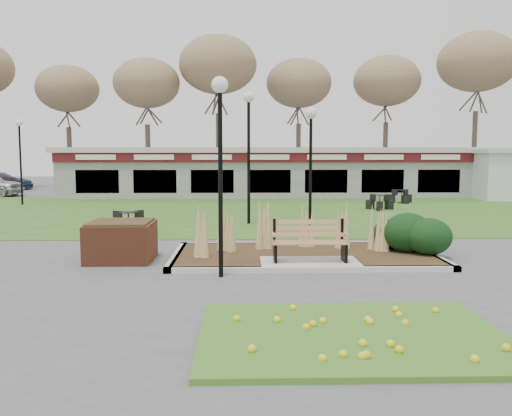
{
  "coord_description": "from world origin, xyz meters",
  "views": [
    {
      "loc": [
        -1.51,
        -11.82,
        2.54
      ],
      "look_at": [
        -1.16,
        2.0,
        1.15
      ],
      "focal_mm": 38.0,
      "sensor_mm": 36.0,
      "label": 1
    }
  ],
  "objects_px": {
    "lamp_post_mid_left": "(249,128)",
    "lamp_post_far_left": "(20,143)",
    "park_bench": "(309,240)",
    "lamp_post_near_left": "(220,132)",
    "food_pavilion": "(268,172)",
    "bistro_set_c": "(380,205)",
    "bistro_set_d": "(402,199)",
    "brick_planter": "(121,241)",
    "lamp_post_mid_right": "(311,145)",
    "service_hut": "(512,173)",
    "car_blue": "(1,181)",
    "bistro_set_a": "(129,227)"
  },
  "relations": [
    {
      "from": "lamp_post_mid_left",
      "to": "lamp_post_far_left",
      "type": "distance_m",
      "value": 13.54
    },
    {
      "from": "lamp_post_far_left",
      "to": "park_bench",
      "type": "bearing_deg",
      "value": -50.31
    },
    {
      "from": "lamp_post_near_left",
      "to": "lamp_post_mid_left",
      "type": "distance_m",
      "value": 8.48
    },
    {
      "from": "food_pavilion",
      "to": "bistro_set_c",
      "type": "relative_size",
      "value": 20.1
    },
    {
      "from": "park_bench",
      "to": "bistro_set_d",
      "type": "xyz_separation_m",
      "value": [
        6.69,
        15.51,
        -0.34
      ]
    },
    {
      "from": "lamp_post_near_left",
      "to": "lamp_post_mid_left",
      "type": "relative_size",
      "value": 0.86
    },
    {
      "from": "brick_planter",
      "to": "bistro_set_d",
      "type": "height_order",
      "value": "brick_planter"
    },
    {
      "from": "brick_planter",
      "to": "food_pavilion",
      "type": "relative_size",
      "value": 0.06
    },
    {
      "from": "lamp_post_near_left",
      "to": "lamp_post_mid_right",
      "type": "bearing_deg",
      "value": 60.63
    },
    {
      "from": "lamp_post_far_left",
      "to": "bistro_set_d",
      "type": "height_order",
      "value": "lamp_post_far_left"
    },
    {
      "from": "food_pavilion",
      "to": "service_hut",
      "type": "bearing_deg",
      "value": -8.27
    },
    {
      "from": "lamp_post_near_left",
      "to": "lamp_post_mid_right",
      "type": "relative_size",
      "value": 1.07
    },
    {
      "from": "service_hut",
      "to": "food_pavilion",
      "type": "bearing_deg",
      "value": 171.73
    },
    {
      "from": "park_bench",
      "to": "bistro_set_d",
      "type": "bearing_deg",
      "value": 66.66
    },
    {
      "from": "food_pavilion",
      "to": "lamp_post_mid_right",
      "type": "distance_m",
      "value": 16.62
    },
    {
      "from": "service_hut",
      "to": "car_blue",
      "type": "height_order",
      "value": "service_hut"
    },
    {
      "from": "lamp_post_far_left",
      "to": "bistro_set_d",
      "type": "relative_size",
      "value": 3.34
    },
    {
      "from": "bistro_set_d",
      "to": "bistro_set_c",
      "type": "bearing_deg",
      "value": -120.68
    },
    {
      "from": "lamp_post_far_left",
      "to": "food_pavilion",
      "type": "bearing_deg",
      "value": 20.62
    },
    {
      "from": "lamp_post_near_left",
      "to": "brick_planter",
      "type": "bearing_deg",
      "value": 143.63
    },
    {
      "from": "lamp_post_mid_right",
      "to": "bistro_set_a",
      "type": "bearing_deg",
      "value": 163.7
    },
    {
      "from": "food_pavilion",
      "to": "lamp_post_far_left",
      "type": "distance_m",
      "value": 13.42
    },
    {
      "from": "brick_planter",
      "to": "lamp_post_near_left",
      "type": "bearing_deg",
      "value": -36.37
    },
    {
      "from": "food_pavilion",
      "to": "car_blue",
      "type": "relative_size",
      "value": 5.73
    },
    {
      "from": "park_bench",
      "to": "lamp_post_far_left",
      "type": "distance_m",
      "value": 19.68
    },
    {
      "from": "lamp_post_near_left",
      "to": "bistro_set_d",
      "type": "relative_size",
      "value": 3.23
    },
    {
      "from": "brick_planter",
      "to": "lamp_post_mid_right",
      "type": "bearing_deg",
      "value": 26.53
    },
    {
      "from": "park_bench",
      "to": "lamp_post_mid_right",
      "type": "bearing_deg",
      "value": 82.62
    },
    {
      "from": "service_hut",
      "to": "bistro_set_c",
      "type": "bearing_deg",
      "value": -147.5
    },
    {
      "from": "brick_planter",
      "to": "bistro_set_c",
      "type": "distance_m",
      "value": 14.58
    },
    {
      "from": "bistro_set_d",
      "to": "bistro_set_a",
      "type": "bearing_deg",
      "value": -137.53
    },
    {
      "from": "service_hut",
      "to": "lamp_post_near_left",
      "type": "bearing_deg",
      "value": -129.42
    },
    {
      "from": "lamp_post_near_left",
      "to": "lamp_post_mid_right",
      "type": "xyz_separation_m",
      "value": [
        2.36,
        4.2,
        -0.19
      ]
    },
    {
      "from": "car_blue",
      "to": "lamp_post_far_left",
      "type": "bearing_deg",
      "value": -160.8
    },
    {
      "from": "lamp_post_mid_left",
      "to": "car_blue",
      "type": "xyz_separation_m",
      "value": [
        -17.37,
        19.36,
        -2.83
      ]
    },
    {
      "from": "food_pavilion",
      "to": "lamp_post_far_left",
      "type": "relative_size",
      "value": 5.82
    },
    {
      "from": "bistro_set_c",
      "to": "car_blue",
      "type": "bearing_deg",
      "value": 147.97
    },
    {
      "from": "park_bench",
      "to": "car_blue",
      "type": "height_order",
      "value": "car_blue"
    },
    {
      "from": "park_bench",
      "to": "brick_planter",
      "type": "height_order",
      "value": "park_bench"
    },
    {
      "from": "service_hut",
      "to": "lamp_post_near_left",
      "type": "distance_m",
      "value": 24.39
    },
    {
      "from": "lamp_post_mid_right",
      "to": "bistro_set_c",
      "type": "xyz_separation_m",
      "value": [
        4.29,
        8.99,
        -2.54
      ]
    },
    {
      "from": "brick_planter",
      "to": "lamp_post_mid_left",
      "type": "relative_size",
      "value": 0.32
    },
    {
      "from": "lamp_post_near_left",
      "to": "bistro_set_c",
      "type": "xyz_separation_m",
      "value": [
        6.65,
        13.19,
        -2.73
      ]
    },
    {
      "from": "service_hut",
      "to": "car_blue",
      "type": "relative_size",
      "value": 1.03
    },
    {
      "from": "food_pavilion",
      "to": "bistro_set_c",
      "type": "xyz_separation_m",
      "value": [
        4.69,
        -7.57,
        -1.23
      ]
    },
    {
      "from": "lamp_post_far_left",
      "to": "bistro_set_c",
      "type": "bearing_deg",
      "value": -9.52
    },
    {
      "from": "lamp_post_mid_left",
      "to": "bistro_set_c",
      "type": "distance_m",
      "value": 8.28
    },
    {
      "from": "lamp_post_far_left",
      "to": "bistro_set_a",
      "type": "bearing_deg",
      "value": -54.19
    },
    {
      "from": "bistro_set_d",
      "to": "lamp_post_near_left",
      "type": "bearing_deg",
      "value": -117.58
    },
    {
      "from": "service_hut",
      "to": "lamp_post_near_left",
      "type": "relative_size",
      "value": 1.08
    }
  ]
}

